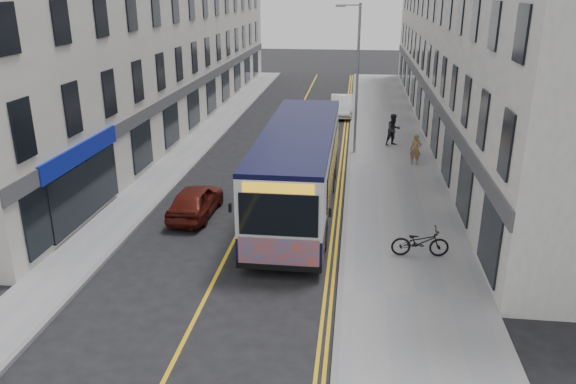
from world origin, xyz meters
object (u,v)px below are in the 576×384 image
(city_bus, at_px, (299,166))
(car_maroon, at_px, (196,200))
(streetlamp, at_px, (356,75))
(car_white, at_px, (341,106))
(pedestrian_far, at_px, (394,130))
(bicycle, at_px, (420,242))
(pedestrian_near, at_px, (416,149))

(city_bus, height_order, car_maroon, city_bus)
(streetlamp, distance_m, car_maroon, 12.10)
(car_maroon, bearing_deg, car_white, -102.84)
(pedestrian_far, relative_size, car_maroon, 0.48)
(pedestrian_far, bearing_deg, car_maroon, -157.36)
(streetlamp, relative_size, car_maroon, 2.11)
(streetlamp, relative_size, city_bus, 0.67)
(bicycle, xyz_separation_m, pedestrian_near, (0.79, 10.72, 0.28))
(city_bus, relative_size, pedestrian_near, 7.65)
(pedestrian_near, distance_m, car_maroon, 12.26)
(bicycle, distance_m, car_maroon, 9.09)
(pedestrian_near, relative_size, pedestrian_far, 0.86)
(bicycle, bearing_deg, car_white, 4.41)
(city_bus, bearing_deg, car_white, 86.42)
(streetlamp, relative_size, car_white, 1.84)
(pedestrian_far, bearing_deg, car_white, 80.57)
(pedestrian_near, relative_size, car_maroon, 0.41)
(pedestrian_far, xyz_separation_m, car_maroon, (-8.48, -11.51, -0.39))
(bicycle, relative_size, car_maroon, 0.51)
(streetlamp, height_order, city_bus, streetlamp)
(city_bus, distance_m, car_maroon, 4.39)
(pedestrian_near, xyz_separation_m, car_maroon, (-9.41, -7.86, -0.26))
(pedestrian_far, bearing_deg, city_bus, -143.92)
(city_bus, relative_size, bicycle, 6.20)
(streetlamp, xyz_separation_m, pedestrian_far, (2.28, 1.81, -3.35))
(car_white, bearing_deg, pedestrian_near, -72.13)
(city_bus, relative_size, pedestrian_far, 6.58)
(streetlamp, distance_m, pedestrian_near, 5.08)
(streetlamp, height_order, pedestrian_near, streetlamp)
(pedestrian_far, bearing_deg, streetlamp, -172.54)
(streetlamp, bearing_deg, city_bus, -103.92)
(bicycle, height_order, car_white, car_white)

